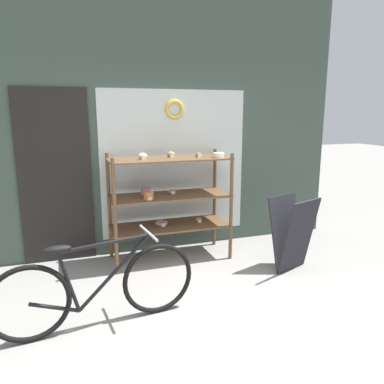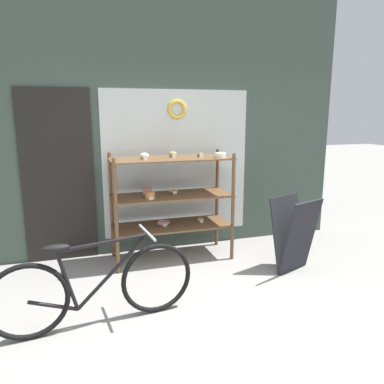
# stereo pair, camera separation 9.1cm
# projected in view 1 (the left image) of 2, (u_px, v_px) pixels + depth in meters

# --- Properties ---
(ground_plane) EXTENTS (30.00, 30.00, 0.00)m
(ground_plane) POSITION_uv_depth(u_px,v_px,m) (234.00, 346.00, 2.97)
(ground_plane) COLOR gray
(storefront_facade) EXTENTS (5.04, 0.13, 3.91)m
(storefront_facade) POSITION_uv_depth(u_px,v_px,m) (156.00, 105.00, 4.75)
(storefront_facade) COLOR #3D4C42
(storefront_facade) RESTS_ON ground_plane
(display_case) EXTENTS (1.46, 0.58, 1.35)m
(display_case) POSITION_uv_depth(u_px,v_px,m) (170.00, 195.00, 4.60)
(display_case) COLOR brown
(display_case) RESTS_ON ground_plane
(bicycle) EXTENTS (1.75, 0.46, 0.79)m
(bicycle) POSITION_uv_depth(u_px,v_px,m) (97.00, 288.00, 3.18)
(bicycle) COLOR black
(bicycle) RESTS_ON ground_plane
(sandwich_board) EXTENTS (0.59, 0.52, 0.86)m
(sandwich_board) POSITION_uv_depth(u_px,v_px,m) (292.00, 234.00, 4.33)
(sandwich_board) COLOR #232328
(sandwich_board) RESTS_ON ground_plane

